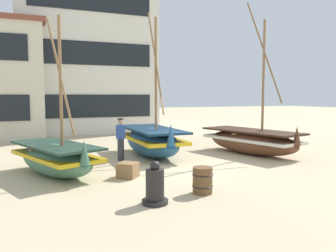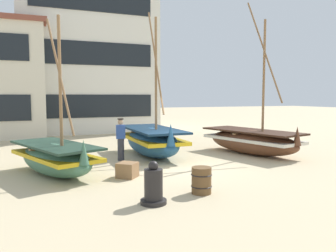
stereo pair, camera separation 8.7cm
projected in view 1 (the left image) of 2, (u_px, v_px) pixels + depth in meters
The scene contains 9 objects.
ground_plane at pixel (178, 166), 12.34m from camera, with size 120.00×120.00×0.00m, color #CCB78E.
fishing_boat_near_left at pixel (56, 158), 10.95m from camera, with size 2.80×4.15×5.02m.
fishing_boat_centre_large at pixel (152, 140), 14.47m from camera, with size 1.82×4.62×6.09m.
fishing_boat_far_right at pixel (252, 140), 14.97m from camera, with size 2.73×4.93×6.61m.
fisherman_by_hull at pixel (121, 140), 13.38m from camera, with size 0.40×0.29×1.68m.
capstan_winch at pixel (155, 187), 8.03m from camera, with size 0.63×0.63×1.03m.
wooden_barrel at pixel (203, 180), 8.90m from camera, with size 0.56×0.56×0.70m.
cargo_crate at pixel (128, 170), 10.65m from camera, with size 0.57×0.57×0.47m, color olive.
harbor_building_main at pixel (85, 59), 25.15m from camera, with size 9.73×6.64×10.66m.
Camera 1 is at (-4.99, -11.10, 2.55)m, focal length 36.27 mm.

